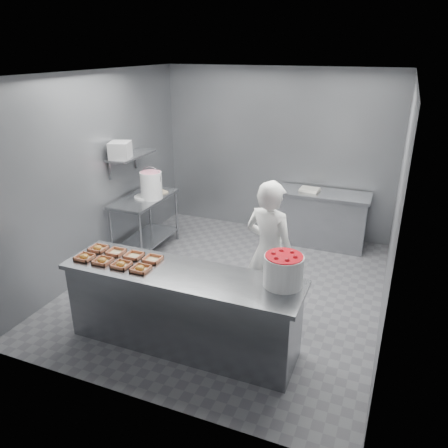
# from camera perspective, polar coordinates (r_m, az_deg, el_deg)

# --- Properties ---
(floor) EXTENTS (4.50, 4.50, 0.00)m
(floor) POSITION_cam_1_polar(r_m,az_deg,el_deg) (6.11, 0.51, -8.14)
(floor) COLOR #4C4C51
(floor) RESTS_ON ground
(ceiling) EXTENTS (4.50, 4.50, 0.00)m
(ceiling) POSITION_cam_1_polar(r_m,az_deg,el_deg) (5.28, 0.62, 19.11)
(ceiling) COLOR white
(ceiling) RESTS_ON wall_back
(wall_back) EXTENTS (4.00, 0.04, 2.80)m
(wall_back) POSITION_cam_1_polar(r_m,az_deg,el_deg) (7.60, 6.87, 9.24)
(wall_back) COLOR slate
(wall_back) RESTS_ON ground
(wall_left) EXTENTS (0.04, 4.50, 2.80)m
(wall_left) POSITION_cam_1_polar(r_m,az_deg,el_deg) (6.50, -16.17, 6.31)
(wall_left) COLOR slate
(wall_left) RESTS_ON ground
(wall_right) EXTENTS (0.04, 4.50, 2.80)m
(wall_right) POSITION_cam_1_polar(r_m,az_deg,el_deg) (5.19, 21.60, 1.64)
(wall_right) COLOR slate
(wall_right) RESTS_ON ground
(service_counter) EXTENTS (2.60, 0.70, 0.90)m
(service_counter) POSITION_cam_1_polar(r_m,az_deg,el_deg) (4.82, -5.47, -10.97)
(service_counter) COLOR slate
(service_counter) RESTS_ON ground
(prep_table) EXTENTS (0.60, 1.20, 0.90)m
(prep_table) POSITION_cam_1_polar(r_m,az_deg,el_deg) (7.02, -10.26, 1.05)
(prep_table) COLOR slate
(prep_table) RESTS_ON ground
(back_counter) EXTENTS (1.50, 0.60, 0.90)m
(back_counter) POSITION_cam_1_polar(r_m,az_deg,el_deg) (7.37, 12.55, 0.73)
(back_counter) COLOR slate
(back_counter) RESTS_ON ground
(wall_shelf) EXTENTS (0.35, 0.90, 0.03)m
(wall_shelf) POSITION_cam_1_polar(r_m,az_deg,el_deg) (6.83, -12.04, 8.74)
(wall_shelf) COLOR slate
(wall_shelf) RESTS_ON wall_left
(tray_0) EXTENTS (0.19, 0.18, 0.06)m
(tray_0) POSITION_cam_1_polar(r_m,az_deg,el_deg) (5.08, -17.76, -4.13)
(tray_0) COLOR tan
(tray_0) RESTS_ON service_counter
(tray_1) EXTENTS (0.19, 0.18, 0.06)m
(tray_1) POSITION_cam_1_polar(r_m,az_deg,el_deg) (4.94, -15.59, -4.64)
(tray_1) COLOR tan
(tray_1) RESTS_ON service_counter
(tray_2) EXTENTS (0.19, 0.18, 0.06)m
(tray_2) POSITION_cam_1_polar(r_m,az_deg,el_deg) (4.81, -13.29, -5.18)
(tray_2) COLOR tan
(tray_2) RESTS_ON service_counter
(tray_3) EXTENTS (0.19, 0.18, 0.06)m
(tray_3) POSITION_cam_1_polar(r_m,az_deg,el_deg) (4.68, -10.86, -5.73)
(tray_3) COLOR tan
(tray_3) RESTS_ON service_counter
(tray_4) EXTENTS (0.19, 0.18, 0.06)m
(tray_4) POSITION_cam_1_polar(r_m,az_deg,el_deg) (5.25, -16.12, -3.07)
(tray_4) COLOR tan
(tray_4) RESTS_ON service_counter
(tray_5) EXTENTS (0.19, 0.18, 0.04)m
(tray_5) POSITION_cam_1_polar(r_m,az_deg,el_deg) (5.11, -13.94, -3.57)
(tray_5) COLOR tan
(tray_5) RESTS_ON service_counter
(tray_6) EXTENTS (0.19, 0.18, 0.04)m
(tray_6) POSITION_cam_1_polar(r_m,az_deg,el_deg) (4.98, -11.69, -4.05)
(tray_6) COLOR tan
(tray_6) RESTS_ON service_counter
(tray_7) EXTENTS (0.19, 0.18, 0.04)m
(tray_7) POSITION_cam_1_polar(r_m,az_deg,el_deg) (4.86, -9.31, -4.55)
(tray_7) COLOR tan
(tray_7) RESTS_ON service_counter
(worker) EXTENTS (0.73, 0.59, 1.74)m
(worker) POSITION_cam_1_polar(r_m,az_deg,el_deg) (5.09, 5.92, -3.72)
(worker) COLOR white
(worker) RESTS_ON ground
(strawberry_tub) EXTENTS (0.39, 0.39, 0.32)m
(strawberry_tub) POSITION_cam_1_polar(r_m,az_deg,el_deg) (4.31, 7.77, -5.90)
(strawberry_tub) COLOR silver
(strawberry_tub) RESTS_ON service_counter
(glaze_bucket) EXTENTS (0.35, 0.33, 0.51)m
(glaze_bucket) POSITION_cam_1_polar(r_m,az_deg,el_deg) (6.79, -9.48, 5.08)
(glaze_bucket) COLOR silver
(glaze_bucket) RESTS_ON prep_table
(bucket_lid) EXTENTS (0.33, 0.33, 0.03)m
(bucket_lid) POSITION_cam_1_polar(r_m,az_deg,el_deg) (6.91, -10.34, 3.51)
(bucket_lid) COLOR silver
(bucket_lid) RESTS_ON prep_table
(rag) EXTENTS (0.20, 0.18, 0.02)m
(rag) POSITION_cam_1_polar(r_m,az_deg,el_deg) (7.11, -8.11, 4.19)
(rag) COLOR #CCB28C
(rag) RESTS_ON prep_table
(appliance) EXTENTS (0.37, 0.40, 0.24)m
(appliance) POSITION_cam_1_polar(r_m,az_deg,el_deg) (6.59, -13.41, 9.36)
(appliance) COLOR gray
(appliance) RESTS_ON wall_shelf
(paper_stack) EXTENTS (0.33, 0.26, 0.05)m
(paper_stack) POSITION_cam_1_polar(r_m,az_deg,el_deg) (7.25, 11.13, 4.44)
(paper_stack) COLOR silver
(paper_stack) RESTS_ON back_counter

